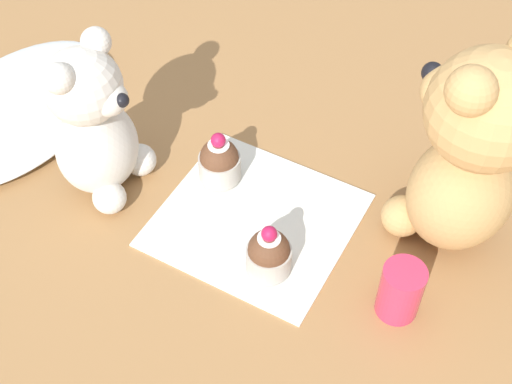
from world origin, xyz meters
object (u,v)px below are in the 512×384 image
(cupcake_near_cream_bear, at_px, (219,161))
(juice_glass, at_px, (401,291))
(teddy_bear_cream, at_px, (94,126))
(teddy_bear_tan, at_px, (472,151))
(cupcake_near_tan_bear, at_px, (269,253))

(cupcake_near_cream_bear, distance_m, juice_glass, 0.29)
(teddy_bear_cream, relative_size, teddy_bear_tan, 0.77)
(cupcake_near_cream_bear, xyz_separation_m, juice_glass, (-0.07, -0.28, 0.00))
(cupcake_near_tan_bear, bearing_deg, teddy_bear_tan, -45.77)
(teddy_bear_tan, distance_m, juice_glass, 0.17)
(teddy_bear_tan, height_order, juice_glass, teddy_bear_tan)
(teddy_bear_cream, bearing_deg, juice_glass, -92.23)
(teddy_bear_cream, relative_size, cupcake_near_cream_bear, 2.86)
(juice_glass, bearing_deg, cupcake_near_tan_bear, 99.03)
(cupcake_near_tan_bear, bearing_deg, teddy_bear_cream, 85.32)
(teddy_bear_tan, distance_m, cupcake_near_tan_bear, 0.26)
(teddy_bear_cream, distance_m, cupcake_near_cream_bear, 0.16)
(cupcake_near_tan_bear, height_order, juice_glass, cupcake_near_tan_bear)
(teddy_bear_cream, height_order, juice_glass, teddy_bear_cream)
(cupcake_near_cream_bear, bearing_deg, cupcake_near_tan_bear, -127.82)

